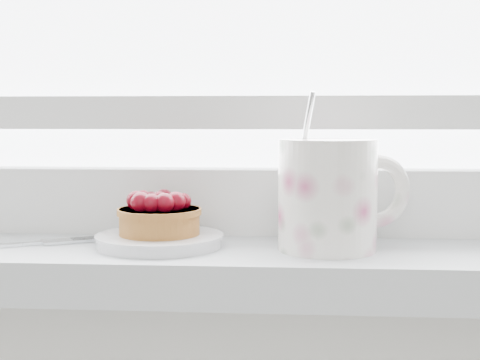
# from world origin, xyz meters

# --- Properties ---
(saucer) EXTENTS (0.12, 0.12, 0.01)m
(saucer) POSITION_xyz_m (-0.04, 1.88, 0.95)
(saucer) COLOR silver
(saucer) RESTS_ON windowsill
(raspberry_tart) EXTENTS (0.08, 0.08, 0.04)m
(raspberry_tart) POSITION_xyz_m (-0.04, 1.88, 0.97)
(raspberry_tart) COLOR brown
(raspberry_tart) RESTS_ON saucer
(floral_mug) EXTENTS (0.14, 0.12, 0.15)m
(floral_mug) POSITION_xyz_m (0.13, 1.88, 0.99)
(floral_mug) COLOR white
(floral_mug) RESTS_ON windowsill
(fork) EXTENTS (0.17, 0.11, 0.00)m
(fork) POSITION_xyz_m (-0.19, 1.87, 0.94)
(fork) COLOR silver
(fork) RESTS_ON windowsill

